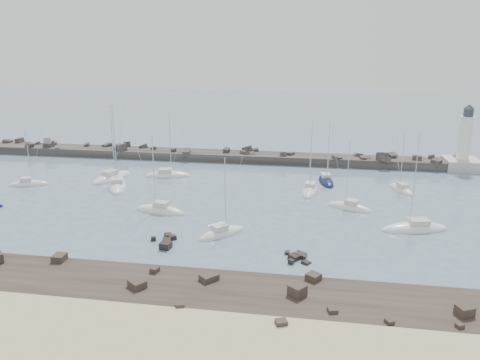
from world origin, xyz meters
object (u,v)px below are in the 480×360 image
(sailboat_10, at_px, (401,190))
(sailboat_3, at_px, (112,178))
(sailboat_9, at_px, (349,208))
(sailboat_1, at_px, (118,186))
(sailboat_6, at_px, (310,191))
(sailboat_7, at_px, (222,234))
(sailboat_11, at_px, (415,229))
(sailboat_8, at_px, (326,182))
(sailboat_4, at_px, (168,176))
(sailboat_5, at_px, (160,211))
(lighthouse, at_px, (463,155))
(sailboat_0, at_px, (29,185))

(sailboat_10, bearing_deg, sailboat_3, -178.69)
(sailboat_9, bearing_deg, sailboat_1, 172.82)
(sailboat_6, distance_m, sailboat_7, 25.00)
(sailboat_1, xyz_separation_m, sailboat_11, (51.17, -13.11, -0.01))
(sailboat_3, relative_size, sailboat_8, 1.22)
(sailboat_8, bearing_deg, sailboat_7, -117.55)
(sailboat_4, bearing_deg, sailboat_11, -26.00)
(sailboat_1, xyz_separation_m, sailboat_8, (38.81, 9.22, -0.00))
(sailboat_5, bearing_deg, sailboat_9, 12.25)
(sailboat_9, bearing_deg, sailboat_6, 129.20)
(sailboat_3, distance_m, sailboat_10, 55.55)
(sailboat_4, relative_size, sailboat_11, 0.94)
(sailboat_4, bearing_deg, sailboat_9, -21.25)
(sailboat_7, bearing_deg, sailboat_8, 62.45)
(sailboat_10, distance_m, sailboat_11, 19.21)
(lighthouse, relative_size, sailboat_6, 1.08)
(sailboat_1, relative_size, sailboat_7, 1.36)
(lighthouse, bearing_deg, sailboat_8, -153.18)
(lighthouse, bearing_deg, sailboat_1, -160.64)
(lighthouse, distance_m, sailboat_11, 40.36)
(sailboat_9, bearing_deg, sailboat_5, -167.75)
(sailboat_0, height_order, sailboat_9, sailboat_9)
(sailboat_1, height_order, sailboat_7, sailboat_1)
(sailboat_7, xyz_separation_m, sailboat_10, (28.42, 25.38, -0.01))
(sailboat_7, bearing_deg, sailboat_11, 12.82)
(sailboat_5, distance_m, sailboat_9, 30.78)
(sailboat_5, height_order, sailboat_8, sailboat_5)
(sailboat_4, relative_size, sailboat_10, 1.26)
(sailboat_9, bearing_deg, sailboat_10, 48.76)
(sailboat_11, bearing_deg, sailboat_3, 161.77)
(sailboat_5, distance_m, sailboat_10, 43.89)
(sailboat_10, bearing_deg, sailboat_5, -155.90)
(sailboat_3, xyz_separation_m, sailboat_8, (42.00, 4.43, -0.01))
(sailboat_11, bearing_deg, sailboat_7, -167.18)
(sailboat_4, relative_size, sailboat_9, 1.21)
(lighthouse, relative_size, sailboat_1, 0.89)
(sailboat_6, distance_m, sailboat_10, 16.87)
(sailboat_6, height_order, sailboat_7, sailboat_6)
(sailboat_6, height_order, sailboat_8, sailboat_6)
(sailboat_3, bearing_deg, lighthouse, 14.99)
(sailboat_6, bearing_deg, sailboat_4, 168.81)
(sailboat_6, xyz_separation_m, sailboat_8, (2.99, 6.54, 0.00))
(sailboat_4, distance_m, sailboat_7, 32.33)
(lighthouse, relative_size, sailboat_7, 1.21)
(sailboat_10, xyz_separation_m, sailboat_11, (-1.18, -19.18, 0.00))
(sailboat_7, xyz_separation_m, sailboat_8, (14.88, 28.53, 0.00))
(sailboat_4, xyz_separation_m, sailboat_7, (16.75, -27.66, 0.01))
(sailboat_1, distance_m, sailboat_8, 39.89)
(sailboat_8, bearing_deg, sailboat_11, -61.03)
(sailboat_0, relative_size, sailboat_10, 1.01)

